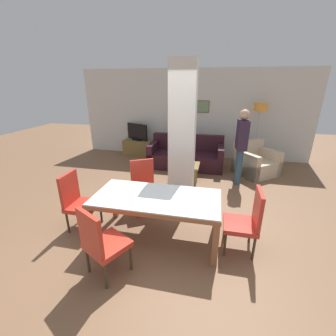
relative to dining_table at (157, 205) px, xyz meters
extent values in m
plane|color=brown|center=(0.00, 0.00, -0.59)|extent=(18.00, 18.00, 0.00)
cube|color=silver|center=(0.00, 4.38, 0.76)|extent=(7.20, 0.06, 2.70)
cube|color=brown|center=(0.30, 4.34, 1.01)|extent=(0.44, 0.02, 0.36)
cube|color=gray|center=(0.30, 4.33, 1.01)|extent=(0.40, 0.01, 0.32)
cube|color=silver|center=(0.14, 1.45, 0.76)|extent=(0.50, 0.36, 2.70)
cube|color=brown|center=(0.00, -0.43, 0.09)|extent=(1.87, 0.06, 0.06)
cube|color=brown|center=(0.00, 0.43, 0.09)|extent=(1.87, 0.06, 0.06)
cube|color=brown|center=(-0.91, 0.00, 0.09)|extent=(0.06, 0.79, 0.06)
cube|color=brown|center=(0.91, 0.00, 0.09)|extent=(0.06, 0.79, 0.06)
cube|color=silver|center=(0.00, 0.00, 0.13)|extent=(1.85, 0.89, 0.01)
cube|color=brown|center=(-0.89, -0.41, -0.26)|extent=(0.08, 0.08, 0.65)
cube|color=brown|center=(0.89, -0.41, -0.26)|extent=(0.08, 0.08, 0.65)
cube|color=brown|center=(-0.89, 0.41, -0.26)|extent=(0.08, 0.08, 0.65)
cube|color=brown|center=(0.89, 0.41, -0.26)|extent=(0.08, 0.08, 0.65)
cube|color=red|center=(-0.42, 0.73, -0.18)|extent=(0.63, 0.63, 0.07)
cube|color=red|center=(-0.52, 0.91, 0.11)|extent=(0.40, 0.26, 0.51)
cylinder|color=#403521|center=(-0.16, 0.66, -0.40)|extent=(0.04, 0.04, 0.37)
cylinder|color=#403521|center=(-0.49, 0.47, -0.40)|extent=(0.04, 0.04, 0.37)
cylinder|color=#403521|center=(-0.35, 0.99, -0.40)|extent=(0.04, 0.04, 0.37)
cylinder|color=#403521|center=(-0.68, 0.80, -0.40)|extent=(0.04, 0.04, 0.37)
cube|color=red|center=(1.21, 0.00, -0.18)|extent=(0.46, 0.46, 0.07)
cube|color=red|center=(1.42, 0.00, 0.11)|extent=(0.05, 0.44, 0.51)
cylinder|color=#403521|center=(1.02, -0.19, -0.40)|extent=(0.04, 0.04, 0.37)
cylinder|color=#403521|center=(1.02, 0.19, -0.40)|extent=(0.04, 0.04, 0.37)
cylinder|color=#403521|center=(1.40, -0.19, -0.40)|extent=(0.04, 0.04, 0.37)
cylinder|color=#403521|center=(1.40, 0.19, -0.40)|extent=(0.04, 0.04, 0.37)
cube|color=red|center=(-0.42, -0.78, -0.18)|extent=(0.62, 0.62, 0.07)
cube|color=red|center=(-0.52, -0.96, 0.11)|extent=(0.41, 0.25, 0.51)
cylinder|color=#403521|center=(-0.50, -0.52, -0.40)|extent=(0.04, 0.04, 0.37)
cylinder|color=#403521|center=(-0.16, -0.70, -0.40)|extent=(0.04, 0.04, 0.37)
cylinder|color=#403521|center=(-0.68, -0.86, -0.40)|extent=(0.04, 0.04, 0.37)
cylinder|color=#403521|center=(-0.34, -1.04, -0.40)|extent=(0.04, 0.04, 0.37)
cube|color=red|center=(-1.24, 0.00, -0.18)|extent=(0.46, 0.46, 0.07)
cube|color=red|center=(-1.45, 0.00, 0.11)|extent=(0.05, 0.44, 0.51)
cylinder|color=#403521|center=(-1.05, 0.19, -0.40)|extent=(0.04, 0.04, 0.37)
cylinder|color=#403521|center=(-1.05, -0.19, -0.40)|extent=(0.04, 0.04, 0.37)
cylinder|color=#403521|center=(-1.43, 0.19, -0.40)|extent=(0.04, 0.04, 0.37)
cylinder|color=#403521|center=(-1.43, -0.19, -0.40)|extent=(0.04, 0.04, 0.37)
cube|color=black|center=(-0.01, 3.26, -0.38)|extent=(2.08, 0.94, 0.42)
cube|color=black|center=(-0.01, 3.64, 0.06)|extent=(2.08, 0.18, 0.46)
cube|color=black|center=(0.95, 3.26, -0.25)|extent=(0.16, 0.94, 0.67)
cube|color=black|center=(-0.97, 3.26, -0.25)|extent=(0.16, 0.94, 0.67)
cube|color=beige|center=(1.88, 3.09, -0.39)|extent=(1.25, 1.24, 0.40)
cube|color=beige|center=(1.67, 3.35, 0.04)|extent=(0.83, 0.72, 0.45)
cube|color=beige|center=(2.18, 3.33, -0.26)|extent=(0.65, 0.75, 0.64)
cube|color=beige|center=(1.58, 2.84, -0.26)|extent=(0.65, 0.75, 0.64)
cube|color=brown|center=(0.10, 2.33, -0.20)|extent=(0.69, 0.57, 0.04)
cube|color=brown|center=(0.10, 2.33, -0.40)|extent=(0.61, 0.49, 0.37)
cylinder|color=#4C2D14|center=(0.02, 2.39, -0.08)|extent=(0.07, 0.07, 0.19)
cylinder|color=#4C2D14|center=(0.02, 2.39, 0.04)|extent=(0.03, 0.03, 0.07)
cylinder|color=#B7B7BC|center=(0.02, 2.39, 0.08)|extent=(0.03, 0.03, 0.01)
cube|color=olive|center=(-1.75, 4.10, -0.34)|extent=(0.96, 0.40, 0.50)
cube|color=black|center=(-1.75, 4.10, -0.07)|extent=(0.38, 0.31, 0.03)
cube|color=black|center=(-1.75, 4.10, 0.20)|extent=(0.77, 0.36, 0.52)
cylinder|color=#B7B7BC|center=(1.94, 3.97, -0.58)|extent=(0.33, 0.33, 0.02)
cylinder|color=#B7B7BC|center=(1.94, 3.97, 0.20)|extent=(0.04, 0.04, 1.53)
cylinder|color=#F29E38|center=(1.94, 3.97, 1.07)|extent=(0.37, 0.37, 0.22)
cylinder|color=#2C495E|center=(1.38, 2.35, -0.16)|extent=(0.13, 0.13, 0.85)
cylinder|color=#2C495E|center=(1.36, 2.52, -0.16)|extent=(0.13, 0.13, 0.85)
cube|color=#2F2036|center=(1.37, 2.43, 0.59)|extent=(0.25, 0.40, 0.67)
sphere|color=tan|center=(1.37, 2.43, 1.04)|extent=(0.23, 0.23, 0.23)
camera|label=1|loc=(0.79, -2.83, 1.70)|focal=24.00mm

